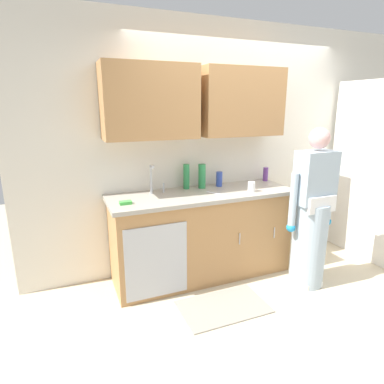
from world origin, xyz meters
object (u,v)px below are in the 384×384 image
object	(u,v)px
bottle_cleaner_spray	(202,176)
sink	(159,198)
knife_on_counter	(217,193)
cup_by_sink	(251,187)
bottle_soap	(219,179)
person_at_sink	(311,221)
bottle_dish_liquid	(265,174)
bottle_water_tall	(186,177)
sponge	(126,203)

from	to	relation	value
bottle_cleaner_spray	sink	bearing A→B (deg)	-162.88
knife_on_counter	cup_by_sink	bearing A→B (deg)	-128.04
bottle_soap	bottle_cleaner_spray	world-z (taller)	bottle_cleaner_spray
person_at_sink	bottle_dish_liquid	size ratio (longest dim) A/B	9.93
bottle_dish_liquid	cup_by_sink	bearing A→B (deg)	-139.34
sink	knife_on_counter	distance (m)	0.59
person_at_sink	bottle_water_tall	bearing A→B (deg)	142.28
bottle_cleaner_spray	knife_on_counter	size ratio (longest dim) A/B	1.10
bottle_soap	cup_by_sink	world-z (taller)	bottle_soap
bottle_soap	bottle_water_tall	bearing A→B (deg)	174.69
bottle_soap	bottle_cleaner_spray	size ratio (longest dim) A/B	0.62
bottle_soap	cup_by_sink	size ratio (longest dim) A/B	1.55
bottle_cleaner_spray	cup_by_sink	world-z (taller)	bottle_cleaner_spray
person_at_sink	cup_by_sink	bearing A→B (deg)	136.65
sink	cup_by_sink	distance (m)	0.97
bottle_dish_liquid	knife_on_counter	size ratio (longest dim) A/B	0.68
bottle_water_tall	cup_by_sink	bearing A→B (deg)	-32.73
bottle_soap	bottle_cleaner_spray	xyz separation A→B (m)	(-0.21, 0.00, 0.05)
bottle_soap	sink	bearing A→B (deg)	-167.55
bottle_dish_liquid	cup_by_sink	world-z (taller)	bottle_dish_liquid
bottle_soap	knife_on_counter	xyz separation A→B (m)	(-0.17, -0.27, -0.08)
bottle_water_tall	bottle_soap	bearing A→B (deg)	-5.31
person_at_sink	cup_by_sink	xyz separation A→B (m)	(-0.45, 0.42, 0.30)
person_at_sink	bottle_soap	bearing A→B (deg)	130.56
bottle_water_tall	bottle_cleaner_spray	world-z (taller)	bottle_water_tall
sink	bottle_dish_liquid	distance (m)	1.40
bottle_dish_liquid	sponge	bearing A→B (deg)	-169.93
sink	person_at_sink	bearing A→B (deg)	-23.10
sink	bottle_soap	xyz separation A→B (m)	(0.75, 0.17, 0.10)
person_at_sink	bottle_water_tall	size ratio (longest dim) A/B	6.01
bottle_soap	bottle_dish_liquid	size ratio (longest dim) A/B	1.00
bottle_dish_liquid	knife_on_counter	world-z (taller)	bottle_dish_liquid
cup_by_sink	sponge	bearing A→B (deg)	177.41
bottle_dish_liquid	bottle_cleaner_spray	distance (m)	0.85
knife_on_counter	sponge	world-z (taller)	sponge
sponge	bottle_water_tall	bearing A→B (deg)	23.55
person_at_sink	bottle_soap	world-z (taller)	person_at_sink
bottle_water_tall	cup_by_sink	size ratio (longest dim) A/B	2.56
bottle_dish_liquid	bottle_soap	bearing A→B (deg)	-177.50
sink	bottle_dish_liquid	xyz separation A→B (m)	(1.38, 0.19, 0.10)
bottle_dish_liquid	cup_by_sink	distance (m)	0.57
person_at_sink	sponge	size ratio (longest dim) A/B	14.73
sink	sponge	distance (m)	0.38
sponge	bottle_cleaner_spray	bearing A→B (deg)	17.47
bottle_water_tall	bottle_dish_liquid	world-z (taller)	bottle_water_tall
bottle_dish_liquid	cup_by_sink	xyz separation A→B (m)	(-0.43, -0.37, -0.03)
bottle_water_tall	person_at_sink	bearing A→B (deg)	-37.72
sponge	bottle_dish_liquid	bearing A→B (deg)	10.07
bottle_cleaner_spray	sponge	world-z (taller)	bottle_cleaner_spray
bottle_water_tall	bottle_cleaner_spray	size ratio (longest dim) A/B	1.02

